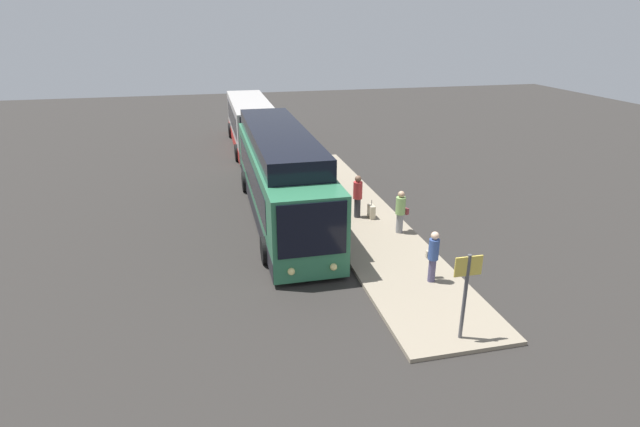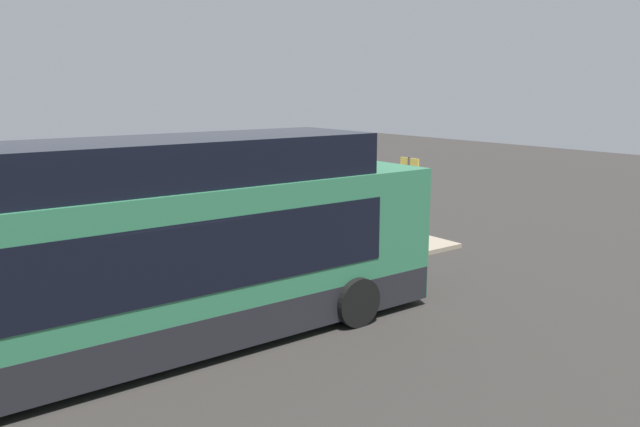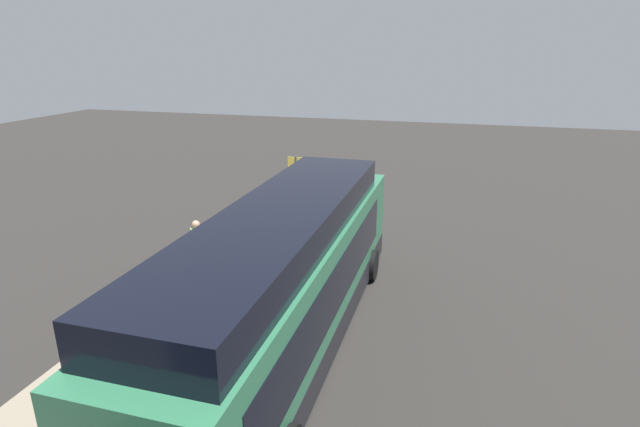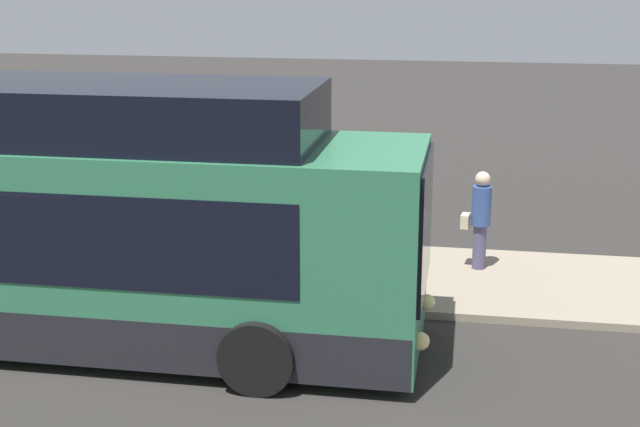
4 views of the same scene
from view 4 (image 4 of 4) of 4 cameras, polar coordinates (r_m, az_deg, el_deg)
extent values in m
plane|color=#2B2826|center=(13.94, -17.41, -7.46)|extent=(80.00, 80.00, 0.00)
cube|color=gray|center=(16.68, -12.40, -3.02)|extent=(20.00, 3.33, 0.13)
cube|color=black|center=(14.07, -19.83, -5.17)|extent=(12.38, 2.54, 0.70)
cube|color=black|center=(11.85, 6.76, -0.74)|extent=(0.06, 2.22, 1.80)
sphere|color=#F9E58C|center=(12.94, 6.84, -5.66)|extent=(0.24, 0.24, 0.24)
sphere|color=#F9E58C|center=(11.66, 6.45, -8.12)|extent=(0.24, 0.24, 0.24)
cylinder|color=black|center=(13.75, -1.55, -4.83)|extent=(0.99, 0.30, 0.99)
cylinder|color=black|center=(11.48, -4.06, -9.17)|extent=(0.99, 0.30, 0.99)
cylinder|color=gray|center=(16.75, -3.56, -0.95)|extent=(0.36, 0.36, 0.79)
cylinder|color=#8CB766|center=(16.55, -3.60, 1.51)|extent=(0.51, 0.51, 0.69)
sphere|color=tan|center=(16.44, -3.63, 3.11)|extent=(0.26, 0.26, 0.26)
cube|color=maroon|center=(16.90, -3.78, 0.77)|extent=(0.31, 0.25, 0.24)
cylinder|color=#4C476B|center=(15.89, 10.16, -2.09)|extent=(0.26, 0.26, 0.80)
cylinder|color=#334C8C|center=(15.68, 10.29, 0.50)|extent=(0.37, 0.37, 0.69)
sphere|color=beige|center=(15.56, 10.38, 2.19)|extent=(0.26, 0.26, 0.26)
cube|color=beige|center=(15.79, 9.28, -0.46)|extent=(0.17, 0.29, 0.24)
cylinder|color=#2D2D33|center=(16.25, -11.27, -1.65)|extent=(0.30, 0.30, 0.85)
cylinder|color=#BF3333|center=(16.04, -11.42, 1.04)|extent=(0.43, 0.43, 0.74)
sphere|color=brown|center=(15.92, -11.52, 2.80)|extent=(0.28, 0.28, 0.28)
cube|color=beige|center=(16.72, -9.84, -1.60)|extent=(0.47, 0.22, 0.56)
cylinder|color=black|center=(16.61, -9.90, -0.27)|extent=(0.02, 0.02, 0.24)
camera|label=1|loc=(16.04, 71.14, 15.68)|focal=28.00mm
camera|label=2|loc=(10.19, -73.12, 0.62)|focal=35.00mm
camera|label=3|loc=(18.76, -58.27, 14.05)|focal=28.00mm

